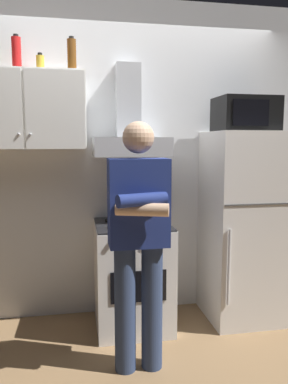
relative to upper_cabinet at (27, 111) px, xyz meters
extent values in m
plane|color=olive|center=(0.85, -0.37, -1.75)|extent=(7.00, 7.00, 0.00)
cube|color=white|center=(0.85, 0.23, -0.40)|extent=(4.80, 0.10, 2.70)
cube|color=white|center=(0.00, 0.01, 0.00)|extent=(0.90, 0.34, 0.60)
cube|color=white|center=(0.22, -0.17, 0.00)|extent=(0.43, 0.01, 0.58)
sphere|color=#B2B2B7|center=(-0.04, -0.18, -0.18)|extent=(0.02, 0.02, 0.02)
sphere|color=#B2B2B7|center=(0.04, -0.18, -0.18)|extent=(0.02, 0.02, 0.02)
cube|color=white|center=(0.80, -0.12, -1.32)|extent=(0.60, 0.60, 0.85)
cube|color=black|center=(0.80, -0.12, -0.89)|extent=(0.59, 0.59, 0.01)
cube|color=black|center=(0.80, -0.43, -1.30)|extent=(0.42, 0.01, 0.24)
cylinder|color=black|center=(0.67, -0.24, -0.88)|extent=(0.16, 0.16, 0.01)
cylinder|color=black|center=(0.93, -0.24, -0.88)|extent=(0.16, 0.16, 0.01)
cylinder|color=black|center=(0.67, 0.00, -0.88)|extent=(0.16, 0.16, 0.01)
cylinder|color=black|center=(0.93, 0.00, -0.88)|extent=(0.16, 0.16, 0.01)
cylinder|color=black|center=(0.60, -0.44, -0.95)|extent=(0.04, 0.02, 0.04)
cylinder|color=black|center=(0.73, -0.44, -0.95)|extent=(0.04, 0.02, 0.04)
cylinder|color=black|center=(0.87, -0.44, -0.95)|extent=(0.04, 0.02, 0.04)
cylinder|color=black|center=(1.00, -0.44, -0.95)|extent=(0.04, 0.02, 0.04)
cube|color=#B7BABF|center=(0.80, -0.04, -0.27)|extent=(0.60, 0.44, 0.15)
cube|color=#B7BABF|center=(0.80, 0.10, 0.10)|extent=(0.20, 0.16, 0.60)
cube|color=white|center=(1.75, -0.12, -0.95)|extent=(0.60, 0.60, 1.60)
cube|color=#4C4C4C|center=(1.75, -0.43, -0.71)|extent=(0.59, 0.01, 0.01)
cylinder|color=silver|center=(1.50, -0.44, -1.19)|extent=(0.02, 0.02, 0.60)
cube|color=black|center=(1.75, -0.10, -0.01)|extent=(0.48, 0.36, 0.28)
cube|color=black|center=(1.71, -0.29, -0.01)|extent=(0.30, 0.01, 0.20)
cylinder|color=navy|center=(0.66, -0.72, -1.32)|extent=(0.14, 0.14, 0.85)
cylinder|color=navy|center=(0.84, -0.72, -1.32)|extent=(0.14, 0.14, 0.85)
cube|color=navy|center=(0.75, -0.72, -0.62)|extent=(0.38, 0.20, 0.56)
cylinder|color=navy|center=(0.75, -0.86, -0.58)|extent=(0.33, 0.17, 0.08)
cylinder|color=#DBAD89|center=(0.75, -0.86, -0.64)|extent=(0.33, 0.17, 0.08)
sphere|color=#DBAD89|center=(0.75, -0.72, -0.21)|extent=(0.20, 0.20, 0.20)
cylinder|color=#B7BABF|center=(0.93, -0.24, -0.82)|extent=(0.21, 0.21, 0.11)
cylinder|color=black|center=(0.80, -0.24, -0.78)|extent=(0.05, 0.01, 0.01)
cylinder|color=black|center=(1.06, -0.24, -0.78)|extent=(0.05, 0.01, 0.01)
cylinder|color=red|center=(-0.06, 0.02, 0.42)|extent=(0.07, 0.07, 0.25)
cylinder|color=black|center=(-0.06, 0.02, 0.56)|extent=(0.04, 0.04, 0.02)
cylinder|color=brown|center=(0.35, -0.03, 0.42)|extent=(0.07, 0.07, 0.24)
cylinder|color=black|center=(0.35, -0.03, 0.55)|extent=(0.04, 0.04, 0.02)
cylinder|color=gold|center=(0.12, -0.03, 0.35)|extent=(0.06, 0.06, 0.11)
cylinder|color=black|center=(0.12, -0.03, 0.42)|extent=(0.03, 0.03, 0.02)
camera|label=1|loc=(0.37, -3.02, -0.24)|focal=34.69mm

